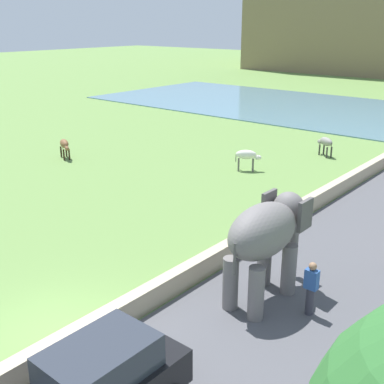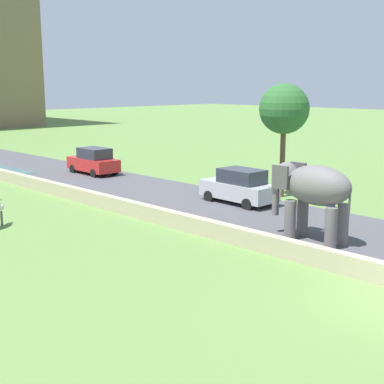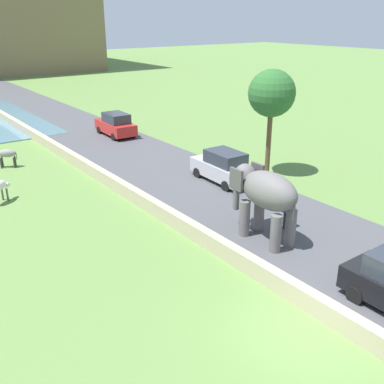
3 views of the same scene
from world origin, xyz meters
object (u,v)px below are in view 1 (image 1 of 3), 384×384
(cow_brown, at_px, (65,145))
(person_beside_elephant, at_px, (311,288))
(elephant, at_px, (267,235))
(cow_white, at_px, (247,156))
(cow_grey, at_px, (326,142))

(cow_brown, bearing_deg, person_beside_elephant, -16.94)
(elephant, bearing_deg, cow_brown, 161.62)
(cow_brown, bearing_deg, cow_white, 26.62)
(elephant, height_order, person_beside_elephant, elephant)
(cow_white, xyz_separation_m, cow_brown, (-9.56, -4.79, 0.00))
(person_beside_elephant, bearing_deg, cow_brown, 163.06)
(person_beside_elephant, height_order, cow_brown, person_beside_elephant)
(cow_grey, height_order, cow_white, same)
(elephant, xyz_separation_m, cow_grey, (-5.76, 16.04, -1.20))
(person_beside_elephant, bearing_deg, cow_white, 130.96)
(cow_white, bearing_deg, elephant, -53.94)
(cow_white, bearing_deg, cow_brown, -153.38)
(elephant, distance_m, cow_brown, 18.17)
(elephant, xyz_separation_m, cow_brown, (-17.20, 5.71, -1.20))
(cow_brown, bearing_deg, elephant, -18.38)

